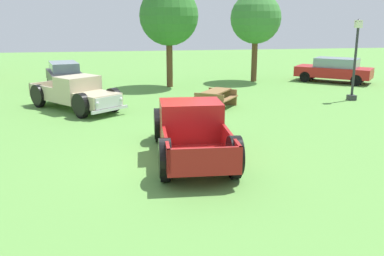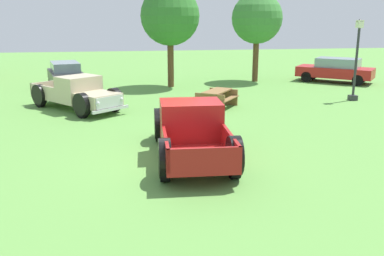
{
  "view_description": "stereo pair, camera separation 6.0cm",
  "coord_description": "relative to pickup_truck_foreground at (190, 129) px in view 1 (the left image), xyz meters",
  "views": [
    {
      "loc": [
        -1.54,
        -11.78,
        4.05
      ],
      "look_at": [
        0.45,
        0.05,
        0.9
      ],
      "focal_mm": 40.12,
      "sensor_mm": 36.0,
      "label": 1
    },
    {
      "loc": [
        -1.48,
        -11.79,
        4.05
      ],
      "look_at": [
        0.45,
        0.05,
        0.9
      ],
      "focal_mm": 40.12,
      "sensor_mm": 36.0,
      "label": 2
    }
  ],
  "objects": [
    {
      "name": "oak_tree_east",
      "position": [
        6.37,
        13.96,
        3.1
      ],
      "size": [
        3.12,
        3.12,
        5.47
      ],
      "color": "brown",
      "rests_on": "ground_plane"
    },
    {
      "name": "lamp_post_near",
      "position": [
        9.25,
        7.08,
        1.28
      ],
      "size": [
        0.36,
        0.36,
        3.92
      ],
      "color": "#2D2D33",
      "rests_on": "ground_plane"
    },
    {
      "name": "sedan_distant_a",
      "position": [
        11.22,
        12.76,
        0.02
      ],
      "size": [
        4.66,
        4.3,
        1.51
      ],
      "color": "#B21E1E",
      "rests_on": "ground_plane"
    },
    {
      "name": "ground_plane",
      "position": [
        -0.47,
        -0.44,
        -0.77
      ],
      "size": [
        80.0,
        80.0,
        0.0
      ],
      "primitive_type": "plane",
      "color": "#5B9342"
    },
    {
      "name": "sedan_distant_b",
      "position": [
        -5.21,
        13.62,
        -0.02
      ],
      "size": [
        2.7,
        4.58,
        1.43
      ],
      "color": "black",
      "rests_on": "ground_plane"
    },
    {
      "name": "picnic_table",
      "position": [
        2.24,
        6.49,
        -0.28
      ],
      "size": [
        2.25,
        2.32,
        0.78
      ],
      "color": "olive",
      "rests_on": "ground_plane"
    },
    {
      "name": "pickup_truck_foreground",
      "position": [
        0.0,
        0.0,
        0.0
      ],
      "size": [
        2.3,
        5.4,
        1.62
      ],
      "color": "maroon",
      "rests_on": "ground_plane"
    },
    {
      "name": "oak_tree_west",
      "position": [
        0.85,
        12.7,
        3.25
      ],
      "size": [
        3.35,
        3.35,
        5.72
      ],
      "color": "brown",
      "rests_on": "ground_plane"
    },
    {
      "name": "pickup_truck_behind_left",
      "position": [
        -3.82,
        6.86,
        -0.05
      ],
      "size": [
        4.46,
        4.91,
        1.51
      ],
      "color": "#C6B793",
      "rests_on": "ground_plane"
    }
  ]
}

